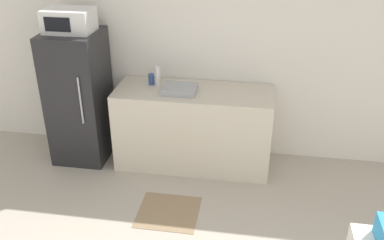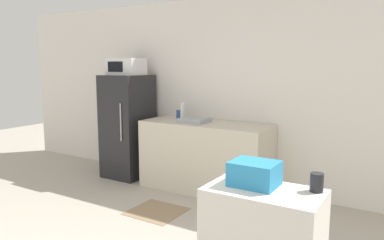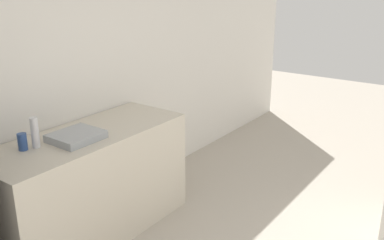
% 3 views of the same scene
% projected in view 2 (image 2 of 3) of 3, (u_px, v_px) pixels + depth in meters
% --- Properties ---
extents(wall_back, '(8.00, 0.06, 2.60)m').
position_uv_depth(wall_back, '(229.00, 93.00, 5.16)').
color(wall_back, white).
rests_on(wall_back, ground_plane).
extents(refrigerator, '(0.61, 0.67, 1.54)m').
position_uv_depth(refrigerator, '(128.00, 126.00, 5.67)').
color(refrigerator, '#232326').
rests_on(refrigerator, ground_plane).
extents(microwave, '(0.51, 0.37, 0.25)m').
position_uv_depth(microwave, '(126.00, 67.00, 5.54)').
color(microwave, white).
rests_on(microwave, refrigerator).
extents(counter, '(1.76, 0.68, 0.93)m').
position_uv_depth(counter, '(205.00, 157.00, 5.05)').
color(counter, beige).
rests_on(counter, ground_plane).
extents(sink_basin, '(0.37, 0.32, 0.06)m').
position_uv_depth(sink_basin, '(194.00, 120.00, 5.01)').
color(sink_basin, '#9EA3A8').
rests_on(sink_basin, counter).
extents(bottle_tall, '(0.06, 0.06, 0.23)m').
position_uv_depth(bottle_tall, '(182.00, 111.00, 5.24)').
color(bottle_tall, silver).
rests_on(bottle_tall, counter).
extents(bottle_short, '(0.07, 0.07, 0.13)m').
position_uv_depth(bottle_short, '(179.00, 114.00, 5.32)').
color(bottle_short, '#2D4C8C').
rests_on(bottle_short, counter).
extents(basket, '(0.28, 0.23, 0.15)m').
position_uv_depth(basket, '(254.00, 173.00, 2.28)').
color(basket, '#2D8EC6').
rests_on(basket, shelf_cabinet).
extents(jar, '(0.08, 0.08, 0.11)m').
position_uv_depth(jar, '(317.00, 182.00, 2.17)').
color(jar, '#232328').
rests_on(jar, shelf_cabinet).
extents(kitchen_rug, '(0.61, 0.57, 0.01)m').
position_uv_depth(kitchen_rug, '(157.00, 211.00, 4.36)').
color(kitchen_rug, '#937A5B').
rests_on(kitchen_rug, ground_plane).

